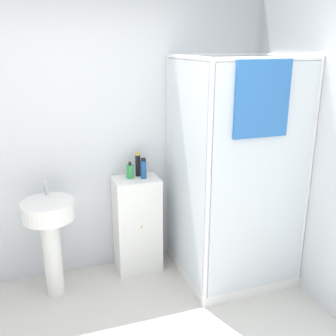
% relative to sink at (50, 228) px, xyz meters
% --- Properties ---
extents(wall_back, '(6.40, 0.06, 2.50)m').
position_rel_sink_xyz_m(wall_back, '(0.38, 0.35, 0.63)').
color(wall_back, silver).
rests_on(wall_back, ground_plane).
extents(shower_enclosure, '(0.93, 0.96, 1.97)m').
position_rel_sink_xyz_m(shower_enclosure, '(1.52, -0.23, -0.08)').
color(shower_enclosure, white).
rests_on(shower_enclosure, ground_plane).
extents(vanity_cabinet, '(0.41, 0.33, 0.91)m').
position_rel_sink_xyz_m(vanity_cabinet, '(0.78, 0.17, -0.16)').
color(vanity_cabinet, white).
rests_on(vanity_cabinet, ground_plane).
extents(sink, '(0.42, 0.42, 0.98)m').
position_rel_sink_xyz_m(sink, '(0.00, 0.00, 0.00)').
color(sink, white).
rests_on(sink, ground_plane).
extents(soap_dispenser, '(0.06, 0.07, 0.16)m').
position_rel_sink_xyz_m(soap_dispenser, '(0.73, 0.19, 0.35)').
color(soap_dispenser, green).
rests_on(soap_dispenser, vanity_cabinet).
extents(shampoo_bottle_tall_black, '(0.05, 0.05, 0.22)m').
position_rel_sink_xyz_m(shampoo_bottle_tall_black, '(0.81, 0.23, 0.40)').
color(shampoo_bottle_tall_black, black).
rests_on(shampoo_bottle_tall_black, vanity_cabinet).
extents(shampoo_bottle_blue, '(0.05, 0.05, 0.18)m').
position_rel_sink_xyz_m(shampoo_bottle_blue, '(0.84, 0.15, 0.38)').
color(shampoo_bottle_blue, '#1E4C93').
rests_on(shampoo_bottle_blue, vanity_cabinet).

